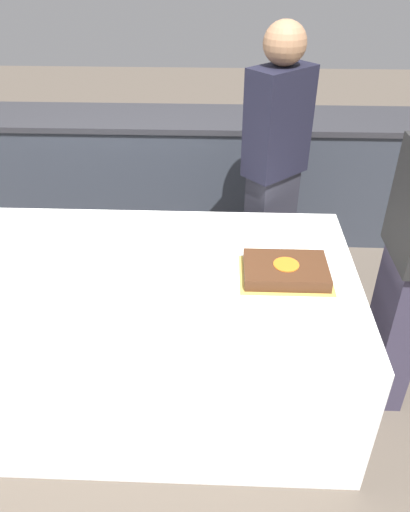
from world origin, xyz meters
TOP-DOWN VIEW (x-y plane):
  - ground_plane at (0.00, 0.00)m, footprint 14.00×14.00m
  - back_counter at (0.00, 1.67)m, footprint 4.40×0.58m
  - dining_table at (0.00, 0.00)m, footprint 2.15×1.19m
  - cake at (0.74, -0.00)m, footprint 0.42×0.30m
  - plate_stack at (-0.13, -0.00)m, footprint 0.19×0.19m
  - side_plate_near_cake at (0.81, 0.27)m, footprint 0.17×0.17m
  - utensil_pile at (0.08, -0.49)m, footprint 0.15×0.08m
  - person_cutting_cake at (0.74, 0.81)m, footprint 0.39×0.38m

SIDE VIEW (x-z plane):
  - ground_plane at x=0.00m, z-range 0.00..0.00m
  - dining_table at x=0.00m, z-range 0.00..0.73m
  - back_counter at x=0.00m, z-range 0.00..0.92m
  - side_plate_near_cake at x=0.81m, z-range 0.73..0.74m
  - utensil_pile at x=0.08m, z-range 0.73..0.75m
  - cake at x=0.74m, z-range 0.73..0.79m
  - plate_stack at x=-0.13m, z-range 0.73..0.79m
  - person_cutting_cake at x=0.74m, z-range 0.05..1.74m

